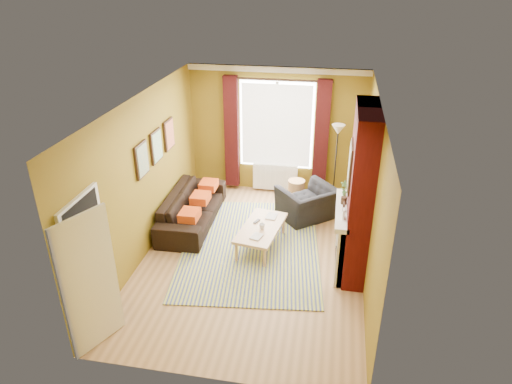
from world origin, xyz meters
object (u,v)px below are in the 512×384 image
at_px(floor_lamp, 337,143).
at_px(armchair, 307,203).
at_px(coffee_table, 261,229).
at_px(wicker_stool, 296,190).
at_px(sofa, 192,208).

bearing_deg(floor_lamp, armchair, -128.99).
distance_m(coffee_table, wicker_stool, 2.05).
bearing_deg(wicker_stool, floor_lamp, -11.27).
height_order(armchair, floor_lamp, floor_lamp).
relative_size(armchair, wicker_stool, 2.25).
height_order(sofa, coffee_table, sofa).
relative_size(sofa, coffee_table, 1.63).
height_order(coffee_table, wicker_stool, wicker_stool).
xyz_separation_m(wicker_stool, floor_lamp, (0.80, -0.16, 1.21)).
bearing_deg(coffee_table, wicker_stool, 86.43).
relative_size(wicker_stool, floor_lamp, 0.25).
bearing_deg(armchair, sofa, -25.88).
relative_size(sofa, floor_lamp, 1.23).
bearing_deg(floor_lamp, wicker_stool, 168.73).
distance_m(armchair, wicker_stool, 0.84).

